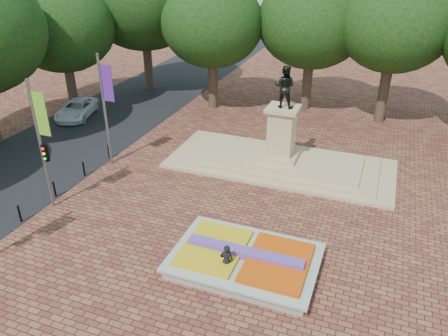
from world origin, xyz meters
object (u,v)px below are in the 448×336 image
(monument, at_px, (280,153))
(van, at_px, (77,109))
(flower_bed, at_px, (245,260))
(pedestrian, at_px, (227,261))

(monument, height_order, van, monument)
(flower_bed, distance_m, pedestrian, 1.08)
(monument, xyz_separation_m, van, (-17.44, 2.54, -0.21))
(flower_bed, height_order, van, van)
(van, xyz_separation_m, pedestrian, (17.90, -13.35, 0.12))
(flower_bed, relative_size, monument, 0.45)
(flower_bed, bearing_deg, pedestrian, -124.83)
(van, bearing_deg, monument, -24.05)
(monument, bearing_deg, flower_bed, -84.13)
(flower_bed, distance_m, van, 22.32)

